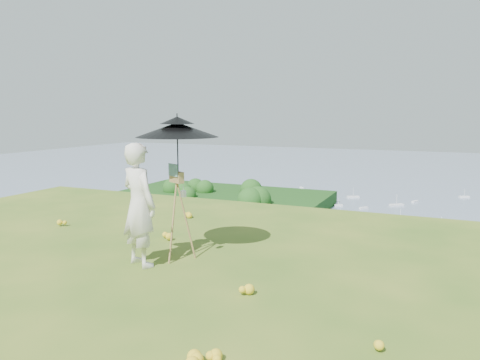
% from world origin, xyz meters
% --- Properties ---
extents(ground, '(14.00, 14.00, 0.00)m').
position_xyz_m(ground, '(0.00, 0.00, 0.00)').
color(ground, '#3B631C').
rests_on(ground, ground).
extents(shoreline_tier, '(170.00, 28.00, 8.00)m').
position_xyz_m(shoreline_tier, '(0.00, 75.00, -36.00)').
color(shoreline_tier, slate).
rests_on(shoreline_tier, bay_water).
extents(bay_water, '(700.00, 700.00, 0.00)m').
position_xyz_m(bay_water, '(0.00, 240.00, -34.00)').
color(bay_water, '#7084A1').
rests_on(bay_water, ground).
extents(peninsula, '(90.00, 60.00, 12.00)m').
position_xyz_m(peninsula, '(-75.00, 155.00, -29.00)').
color(peninsula, '#12380F').
rests_on(peninsula, bay_water).
extents(slope_trees, '(110.00, 50.00, 6.00)m').
position_xyz_m(slope_trees, '(0.00, 35.00, -15.00)').
color(slope_trees, '#1D4F17').
rests_on(slope_trees, forest_slope).
extents(harbor_town, '(110.00, 22.00, 5.00)m').
position_xyz_m(harbor_town, '(0.00, 75.00, -29.50)').
color(harbor_town, silver).
rests_on(harbor_town, shoreline_tier).
extents(moored_boats, '(140.00, 140.00, 0.70)m').
position_xyz_m(moored_boats, '(-12.50, 161.00, -33.65)').
color(moored_boats, white).
rests_on(moored_boats, bay_water).
extents(wildflowers, '(10.00, 10.50, 0.12)m').
position_xyz_m(wildflowers, '(0.00, 0.25, 0.06)').
color(wildflowers, yellow).
rests_on(wildflowers, ground).
extents(painter, '(0.80, 0.66, 1.87)m').
position_xyz_m(painter, '(-0.13, 1.71, 0.93)').
color(painter, silver).
rests_on(painter, ground).
extents(field_easel, '(0.78, 0.78, 1.52)m').
position_xyz_m(field_easel, '(0.23, 2.21, 0.76)').
color(field_easel, olive).
rests_on(field_easel, ground).
extents(sun_umbrella, '(1.66, 1.66, 1.04)m').
position_xyz_m(sun_umbrella, '(0.24, 2.23, 1.77)').
color(sun_umbrella, black).
rests_on(sun_umbrella, field_easel).
extents(painter_cap, '(0.25, 0.27, 0.10)m').
position_xyz_m(painter_cap, '(-0.13, 1.71, 1.81)').
color(painter_cap, '#C26A78').
rests_on(painter_cap, painter).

